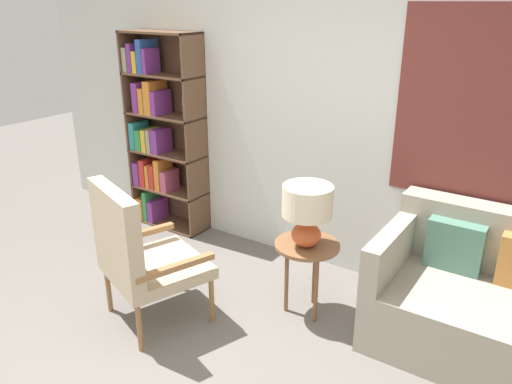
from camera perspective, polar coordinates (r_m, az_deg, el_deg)
The scene contains 5 objects.
wall_back at distance 3.94m, azimuth 9.30°, elevation 9.63°, with size 6.40×0.08×2.70m.
bookshelf at distance 4.88m, azimuth -11.06°, elevation 6.37°, with size 0.78×0.30×1.86m.
armchair at distance 3.43m, azimuth -13.47°, elevation -6.56°, with size 0.80×0.79×1.03m.
side_table at distance 3.51m, azimuth 5.82°, elevation -6.91°, with size 0.45×0.45×0.55m.
table_lamp at distance 3.33m, azimuth 5.88°, elevation -1.88°, with size 0.34×0.34×0.44m.
Camera 1 is at (1.66, -1.49, 2.12)m, focal length 35.00 mm.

